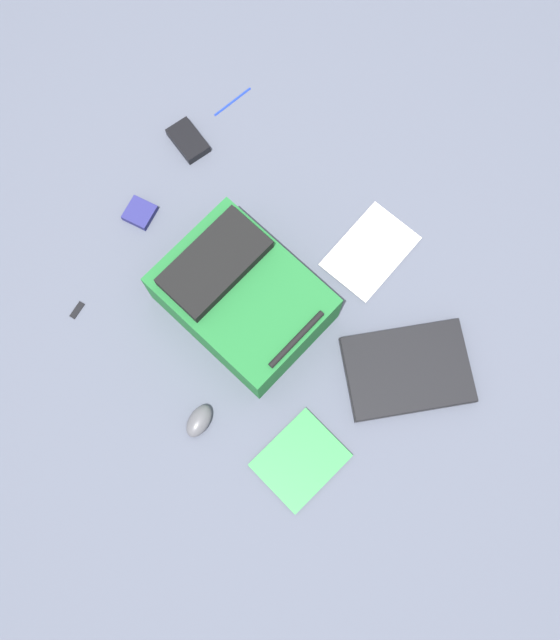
{
  "coord_description": "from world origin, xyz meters",
  "views": [
    {
      "loc": [
        0.21,
        -0.39,
        1.94
      ],
      "look_at": [
        -0.03,
        0.05,
        0.02
      ],
      "focal_mm": 39.32,
      "sensor_mm": 36.0,
      "label": 1
    }
  ],
  "objects_px": {
    "computer_mouse": "(199,421)",
    "power_brick": "(188,141)",
    "book_manual": "(370,252)",
    "pen_black": "(232,101)",
    "backpack": "(241,296)",
    "earbud_pouch": "(140,213)",
    "book_red": "(300,460)",
    "laptop": "(408,370)",
    "usb_stick": "(77,310)"
  },
  "relations": [
    {
      "from": "pen_black",
      "to": "computer_mouse",
      "type": "bearing_deg",
      "value": -65.35
    },
    {
      "from": "book_manual",
      "to": "book_red",
      "type": "bearing_deg",
      "value": -80.32
    },
    {
      "from": "laptop",
      "to": "backpack",
      "type": "bearing_deg",
      "value": -173.53
    },
    {
      "from": "usb_stick",
      "to": "power_brick",
      "type": "bearing_deg",
      "value": 89.21
    },
    {
      "from": "earbud_pouch",
      "to": "backpack",
      "type": "bearing_deg",
      "value": -13.45
    },
    {
      "from": "computer_mouse",
      "to": "pen_black",
      "type": "relative_size",
      "value": 0.66
    },
    {
      "from": "usb_stick",
      "to": "book_red",
      "type": "bearing_deg",
      "value": -4.68
    },
    {
      "from": "pen_black",
      "to": "usb_stick",
      "type": "relative_size",
      "value": 2.79
    },
    {
      "from": "backpack",
      "to": "book_red",
      "type": "height_order",
      "value": "backpack"
    },
    {
      "from": "book_red",
      "to": "book_manual",
      "type": "bearing_deg",
      "value": 99.68
    },
    {
      "from": "earbud_pouch",
      "to": "power_brick",
      "type": "bearing_deg",
      "value": 88.93
    },
    {
      "from": "book_manual",
      "to": "pen_black",
      "type": "distance_m",
      "value": 0.65
    },
    {
      "from": "computer_mouse",
      "to": "backpack",
      "type": "bearing_deg",
      "value": 99.88
    },
    {
      "from": "book_red",
      "to": "earbud_pouch",
      "type": "height_order",
      "value": "earbud_pouch"
    },
    {
      "from": "book_red",
      "to": "earbud_pouch",
      "type": "distance_m",
      "value": 0.86
    },
    {
      "from": "laptop",
      "to": "book_manual",
      "type": "height_order",
      "value": "laptop"
    },
    {
      "from": "earbud_pouch",
      "to": "book_manual",
      "type": "bearing_deg",
      "value": 18.83
    },
    {
      "from": "laptop",
      "to": "earbud_pouch",
      "type": "bearing_deg",
      "value": 177.42
    },
    {
      "from": "backpack",
      "to": "usb_stick",
      "type": "xyz_separation_m",
      "value": [
        -0.41,
        -0.24,
        -0.09
      ]
    },
    {
      "from": "backpack",
      "to": "book_manual",
      "type": "xyz_separation_m",
      "value": [
        0.25,
        0.32,
        -0.09
      ]
    },
    {
      "from": "backpack",
      "to": "book_red",
      "type": "bearing_deg",
      "value": -40.84
    },
    {
      "from": "book_red",
      "to": "computer_mouse",
      "type": "distance_m",
      "value": 0.3
    },
    {
      "from": "computer_mouse",
      "to": "pen_black",
      "type": "distance_m",
      "value": 0.99
    },
    {
      "from": "laptop",
      "to": "usb_stick",
      "type": "relative_size",
      "value": 8.09
    },
    {
      "from": "book_red",
      "to": "computer_mouse",
      "type": "relative_size",
      "value": 2.75
    },
    {
      "from": "backpack",
      "to": "laptop",
      "type": "distance_m",
      "value": 0.51
    },
    {
      "from": "backpack",
      "to": "book_red",
      "type": "xyz_separation_m",
      "value": [
        0.35,
        -0.31,
        -0.09
      ]
    },
    {
      "from": "laptop",
      "to": "book_manual",
      "type": "xyz_separation_m",
      "value": [
        -0.25,
        0.26,
        -0.01
      ]
    },
    {
      "from": "power_brick",
      "to": "laptop",
      "type": "bearing_deg",
      "value": -19.16
    },
    {
      "from": "book_red",
      "to": "power_brick",
      "type": "bearing_deg",
      "value": 138.22
    },
    {
      "from": "book_red",
      "to": "power_brick",
      "type": "xyz_separation_m",
      "value": [
        -0.75,
        0.67,
        0.01
      ]
    },
    {
      "from": "earbud_pouch",
      "to": "laptop",
      "type": "bearing_deg",
      "value": -2.58
    },
    {
      "from": "backpack",
      "to": "book_manual",
      "type": "bearing_deg",
      "value": 52.31
    },
    {
      "from": "book_manual",
      "to": "earbud_pouch",
      "type": "distance_m",
      "value": 0.69
    },
    {
      "from": "earbud_pouch",
      "to": "usb_stick",
      "type": "bearing_deg",
      "value": -90.56
    },
    {
      "from": "book_red",
      "to": "earbud_pouch",
      "type": "relative_size",
      "value": 3.31
    },
    {
      "from": "laptop",
      "to": "book_red",
      "type": "relative_size",
      "value": 1.59
    },
    {
      "from": "book_red",
      "to": "computer_mouse",
      "type": "height_order",
      "value": "computer_mouse"
    },
    {
      "from": "pen_black",
      "to": "backpack",
      "type": "bearing_deg",
      "value": -57.54
    },
    {
      "from": "backpack",
      "to": "earbud_pouch",
      "type": "relative_size",
      "value": 6.25
    },
    {
      "from": "book_manual",
      "to": "book_red",
      "type": "xyz_separation_m",
      "value": [
        0.11,
        -0.63,
        -0.0
      ]
    },
    {
      "from": "book_manual",
      "to": "book_red",
      "type": "distance_m",
      "value": 0.63
    },
    {
      "from": "backpack",
      "to": "computer_mouse",
      "type": "xyz_separation_m",
      "value": [
        0.06,
        -0.35,
        -0.07
      ]
    },
    {
      "from": "computer_mouse",
      "to": "power_brick",
      "type": "bearing_deg",
      "value": 122.75
    },
    {
      "from": "book_manual",
      "to": "earbud_pouch",
      "type": "height_order",
      "value": "earbud_pouch"
    },
    {
      "from": "computer_mouse",
      "to": "earbud_pouch",
      "type": "xyz_separation_m",
      "value": [
        -0.47,
        0.44,
        -0.01
      ]
    },
    {
      "from": "backpack",
      "to": "book_red",
      "type": "distance_m",
      "value": 0.48
    },
    {
      "from": "pen_black",
      "to": "book_red",
      "type": "bearing_deg",
      "value": -50.62
    },
    {
      "from": "computer_mouse",
      "to": "usb_stick",
      "type": "relative_size",
      "value": 1.85
    },
    {
      "from": "computer_mouse",
      "to": "power_brick",
      "type": "distance_m",
      "value": 0.85
    }
  ]
}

